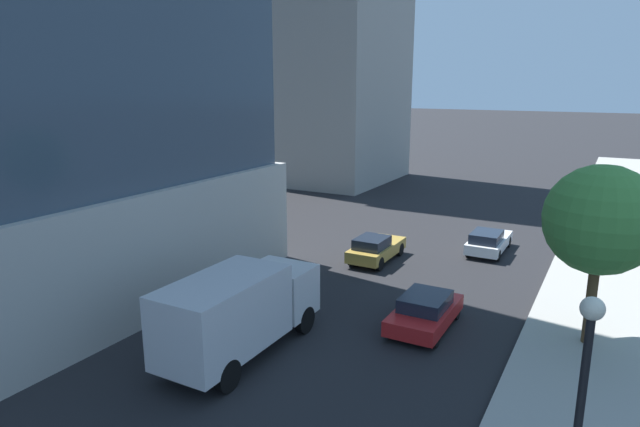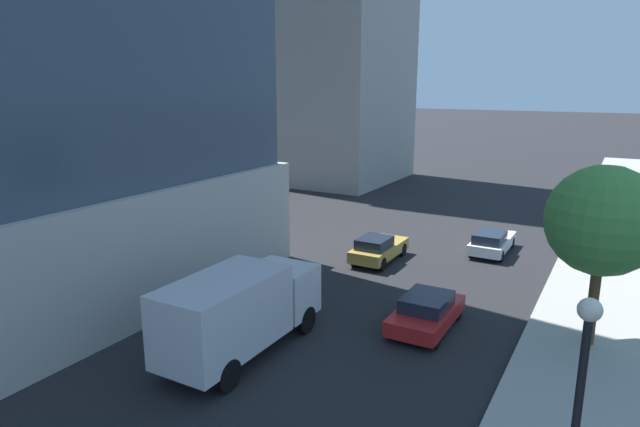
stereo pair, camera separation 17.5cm
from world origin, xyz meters
The scene contains 7 objects.
sidewalk centered at (8.24, 20.00, 0.07)m, with size 4.77×120.00×0.15m, color #9E9B93.
street_lamp centered at (8.28, 13.21, 3.71)m, with size 0.44×0.44×5.37m.
street_tree centered at (8.05, 23.33, 4.69)m, with size 3.83×3.83×6.47m.
car_red centered at (2.44, 21.95, 0.68)m, with size 1.94×4.07×1.35m.
car_gold centered at (-2.46, 28.51, 0.72)m, with size 1.76×4.21×1.44m.
car_white centered at (2.44, 32.99, 0.67)m, with size 1.78×4.30×1.34m.
box_truck centered at (-2.46, 16.67, 1.73)m, with size 2.40×6.80×3.07m.
Camera 1 is at (8.44, 2.75, 9.28)m, focal length 30.77 mm.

